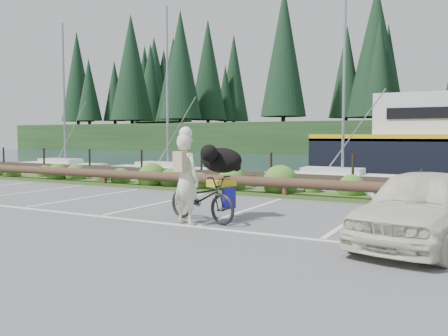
# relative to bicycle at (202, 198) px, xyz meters

# --- Properties ---
(ground) EXTENTS (72.00, 72.00, 0.00)m
(ground) POSITION_rel_bicycle_xyz_m (0.21, -0.20, -0.51)
(ground) COLOR #555557
(harbor_backdrop) EXTENTS (170.00, 160.00, 30.00)m
(harbor_backdrop) POSITION_rel_bicycle_xyz_m (0.60, 78.32, -0.51)
(harbor_backdrop) COLOR #172738
(harbor_backdrop) RESTS_ON ground
(vegetation_strip) EXTENTS (34.00, 1.60, 0.10)m
(vegetation_strip) POSITION_rel_bicycle_xyz_m (0.21, 5.10, -0.46)
(vegetation_strip) COLOR #3D5B21
(vegetation_strip) RESTS_ON ground
(log_rail) EXTENTS (32.00, 0.30, 0.60)m
(log_rail) POSITION_rel_bicycle_xyz_m (0.21, 4.40, -0.51)
(log_rail) COLOR #443021
(log_rail) RESTS_ON ground
(bicycle) EXTENTS (2.03, 1.16, 1.01)m
(bicycle) POSITION_rel_bicycle_xyz_m (0.00, 0.00, 0.00)
(bicycle) COLOR black
(bicycle) RESTS_ON ground
(cyclist) EXTENTS (0.78, 0.61, 1.88)m
(cyclist) POSITION_rel_bicycle_xyz_m (-0.12, -0.43, 0.43)
(cyclist) COLOR beige
(cyclist) RESTS_ON ground
(dog) EXTENTS (0.72, 1.07, 0.57)m
(dog) POSITION_rel_bicycle_xyz_m (0.16, 0.60, 0.79)
(dog) COLOR black
(dog) RESTS_ON bicycle
(parked_car) EXTENTS (2.19, 4.01, 1.29)m
(parked_car) POSITION_rel_bicycle_xyz_m (4.39, -0.08, 0.14)
(parked_car) COLOR silver
(parked_car) RESTS_ON ground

